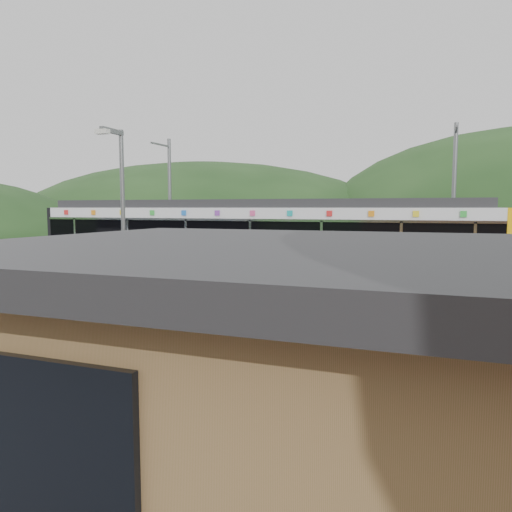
% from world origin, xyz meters
% --- Properties ---
extents(ground, '(120.00, 120.00, 0.00)m').
position_xyz_m(ground, '(0.00, 0.00, 0.00)').
color(ground, '#4C4C4F').
rests_on(ground, ground).
extents(hills, '(146.00, 149.00, 26.00)m').
position_xyz_m(hills, '(6.19, 5.29, 0.00)').
color(hills, '#1E3D19').
rests_on(hills, ground).
extents(platform, '(26.00, 3.20, 0.30)m').
position_xyz_m(platform, '(0.00, 3.30, 0.15)').
color(platform, '#9E9E99').
rests_on(platform, ground).
extents(yellow_line, '(26.00, 0.10, 0.01)m').
position_xyz_m(yellow_line, '(0.00, 2.00, 0.30)').
color(yellow_line, yellow).
rests_on(yellow_line, platform).
extents(train, '(20.44, 3.01, 3.74)m').
position_xyz_m(train, '(-1.27, 6.00, 2.06)').
color(train, black).
rests_on(train, ground).
extents(catenary_mast_west, '(0.18, 1.80, 7.00)m').
position_xyz_m(catenary_mast_west, '(-7.00, 8.56, 3.65)').
color(catenary_mast_west, slate).
rests_on(catenary_mast_west, ground).
extents(catenary_mast_east, '(0.18, 1.80, 7.00)m').
position_xyz_m(catenary_mast_east, '(7.00, 8.56, 3.65)').
color(catenary_mast_east, slate).
rests_on(catenary_mast_east, ground).
extents(station_shelter, '(9.20, 6.20, 3.00)m').
position_xyz_m(station_shelter, '(6.00, -9.01, 1.55)').
color(station_shelter, olive).
rests_on(station_shelter, ground).
extents(lamp_post, '(0.36, 0.98, 5.50)m').
position_xyz_m(lamp_post, '(-1.53, -3.19, 3.30)').
color(lamp_post, slate).
rests_on(lamp_post, ground).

